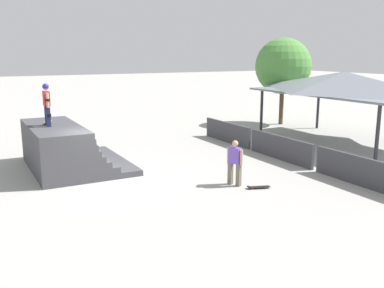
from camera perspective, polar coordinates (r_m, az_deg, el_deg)
name	(u,v)px	position (r m, az deg, el deg)	size (l,w,h in m)	color
ground_plane	(107,181)	(16.07, -11.25, -4.83)	(160.00, 160.00, 0.00)	#A3A09B
quarter_pipe_ramp	(64,150)	(17.93, -16.73, -0.73)	(4.92, 3.70, 1.81)	#424247
skater_on_deck	(47,102)	(17.46, -18.82, 5.35)	(0.70, 0.25, 1.65)	#1E2347
skateboard_on_deck	(47,122)	(18.20, -18.72, 2.76)	(0.79, 0.47, 0.09)	red
bystander_walking	(235,160)	(15.11, 5.72, -2.20)	(0.64, 0.36, 1.62)	#6B6051
skateboard_on_ground	(258,187)	(15.04, 8.76, -5.68)	(0.45, 0.82, 0.09)	red
barrier_fence	(280,148)	(19.17, 11.68, -0.50)	(12.63, 0.12, 1.05)	#3D3D42
pavilion_shelter	(344,83)	(23.30, 19.66, 7.67)	(9.23, 5.13, 3.69)	#2D2D33
tree_beside_pavilion	(283,66)	(28.63, 12.04, 10.11)	(3.60, 3.60, 5.59)	brown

